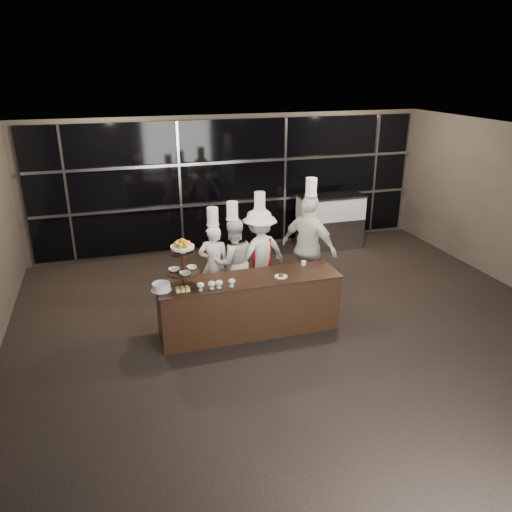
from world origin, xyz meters
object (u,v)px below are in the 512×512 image
object	(u,v)px
chef_a	(214,264)
chef_c	(260,253)
buffet_counter	(249,305)
display_case	(330,219)
display_stand	(183,260)
layer_cake	(161,287)
chef_d	(309,247)
chef_b	(233,261)

from	to	relation	value
chef_a	chef_c	xyz separation A→B (m)	(0.86, 0.12, 0.06)
buffet_counter	display_case	size ratio (longest dim) A/B	1.93
display_stand	layer_cake	bearing A→B (deg)	-171.73
display_stand	layer_cake	xyz separation A→B (m)	(-0.34, -0.05, -0.37)
display_case	chef_a	world-z (taller)	chef_a
chef_d	chef_b	bearing A→B (deg)	173.38
display_case	chef_b	xyz separation A→B (m)	(-2.85, -2.15, 0.11)
display_case	chef_c	distance (m)	3.06
chef_b	chef_d	distance (m)	1.36
display_stand	display_case	world-z (taller)	display_stand
chef_b	buffet_counter	bearing A→B (deg)	-90.94
chef_a	chef_b	bearing A→B (deg)	-5.93
layer_cake	display_stand	bearing A→B (deg)	8.27
display_case	chef_b	world-z (taller)	chef_b
display_case	chef_c	size ratio (longest dim) A/B	0.76
buffet_counter	display_case	bearing A→B (deg)	48.26
chef_b	chef_c	size ratio (longest dim) A/B	0.95
buffet_counter	chef_d	bearing A→B (deg)	33.50
display_stand	chef_c	distance (m)	2.03
layer_cake	chef_b	distance (m)	1.76
display_stand	layer_cake	distance (m)	0.50
chef_b	chef_c	distance (m)	0.55
layer_cake	display_case	distance (m)	5.33
display_stand	chef_b	world-z (taller)	chef_b
display_case	chef_c	bearing A→B (deg)	-139.27
display_case	chef_a	size ratio (longest dim) A/B	0.83
chef_b	chef_d	xyz separation A→B (m)	(1.34, -0.16, 0.17)
chef_b	display_stand	bearing A→B (deg)	-133.89
chef_d	chef_a	bearing A→B (deg)	173.52
display_case	chef_a	distance (m)	3.82
display_case	chef_b	distance (m)	3.57
buffet_counter	chef_a	world-z (taller)	chef_a
layer_cake	chef_a	size ratio (longest dim) A/B	0.17
buffet_counter	display_stand	xyz separation A→B (m)	(-1.00, -0.00, 0.87)
layer_cake	chef_d	xyz separation A→B (m)	(2.71, 0.95, -0.01)
display_stand	chef_b	distance (m)	1.57
chef_c	display_case	bearing A→B (deg)	40.73
layer_cake	chef_a	bearing A→B (deg)	47.92
display_stand	layer_cake	size ratio (longest dim) A/B	2.48
chef_a	chef_d	distance (m)	1.70
chef_c	buffet_counter	bearing A→B (deg)	-114.22
chef_d	layer_cake	bearing A→B (deg)	-160.62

